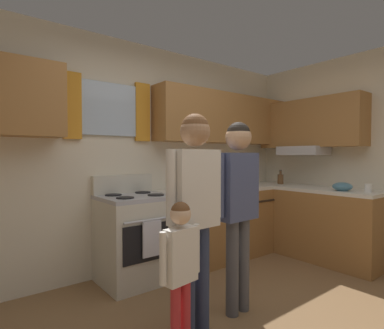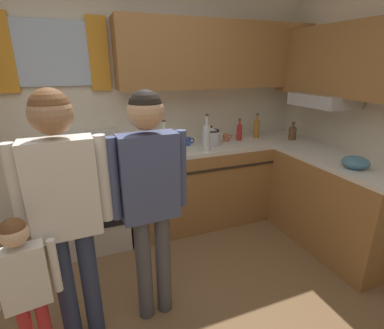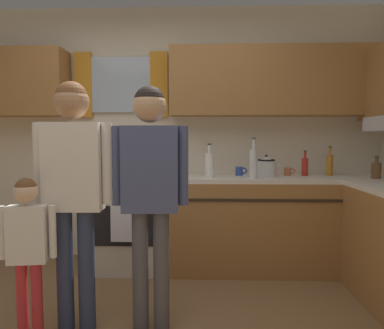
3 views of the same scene
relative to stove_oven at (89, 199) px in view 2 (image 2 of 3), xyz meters
name	(u,v)px [view 2 (image 2 of 3)]	position (x,y,z in m)	size (l,w,h in m)	color
back_wall_unit	(105,88)	(0.28, 0.27, 1.03)	(4.60, 0.42, 2.60)	beige
kitchen_counter_run	(258,188)	(1.73, -0.34, -0.02)	(2.17, 1.85, 0.90)	#9E6B38
stove_oven	(89,199)	(0.00, 0.00, 0.00)	(0.69, 0.67, 1.10)	beige
bottle_tall_clear	(207,137)	(1.16, -0.23, 0.57)	(0.07, 0.07, 0.37)	silver
bottle_squat_brown	(292,133)	(2.27, -0.17, 0.51)	(0.08, 0.08, 0.21)	brown
bottle_sauce_red	(239,132)	(1.69, 0.05, 0.53)	(0.06, 0.06, 0.25)	red
bottle_oil_amber	(256,129)	(1.93, 0.07, 0.54)	(0.06, 0.06, 0.29)	#B27223
bottle_milk_white	(164,139)	(0.77, -0.08, 0.55)	(0.08, 0.08, 0.31)	white
cup_terracotta	(226,138)	(1.53, 0.05, 0.47)	(0.11, 0.07, 0.08)	#B76642
mug_cobalt_blue	(188,141)	(1.06, 0.04, 0.48)	(0.11, 0.07, 0.08)	#2D479E
stovetop_kettle	(211,136)	(1.31, -0.02, 0.53)	(0.27, 0.20, 0.21)	silver
mixing_bowl	(355,163)	(2.11, -1.14, 0.48)	(0.22, 0.22, 0.10)	teal
adult_holding_child	(64,199)	(-0.12, -1.15, 0.55)	(0.50, 0.22, 1.62)	#2D3856
adult_in_plaid	(150,186)	(0.37, -1.12, 0.53)	(0.50, 0.22, 1.59)	#4C4C51
small_child	(25,283)	(-0.35, -1.30, 0.17)	(0.34, 0.14, 1.02)	red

